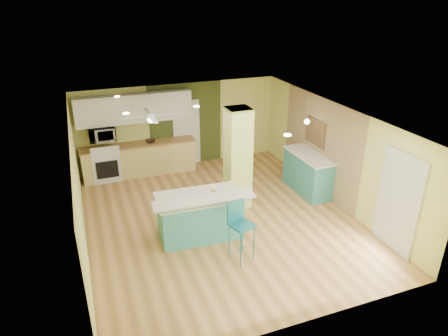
{
  "coord_description": "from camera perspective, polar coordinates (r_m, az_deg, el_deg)",
  "views": [
    {
      "loc": [
        -2.77,
        -7.63,
        4.94
      ],
      "look_at": [
        0.26,
        0.4,
        1.11
      ],
      "focal_mm": 32.0,
      "sensor_mm": 36.0,
      "label": 1
    }
  ],
  "objects": [
    {
      "name": "ceiling_fan",
      "position": [
        10.19,
        -10.46,
        7.34
      ],
      "size": [
        1.41,
        1.41,
        0.61
      ],
      "color": "white",
      "rests_on": "ceiling"
    },
    {
      "name": "wall_right",
      "position": [
        10.26,
        15.35,
        2.08
      ],
      "size": [
        0.01,
        7.0,
        2.5
      ],
      "primitive_type": "cube",
      "color": "#DDDE77",
      "rests_on": "floor"
    },
    {
      "name": "peninsula",
      "position": [
        8.66,
        -3.43,
        -6.72
      ],
      "size": [
        2.11,
        1.2,
        1.11
      ],
      "rotation": [
        0.0,
        0.0,
        -0.05
      ],
      "color": "teal",
      "rests_on": "floor"
    },
    {
      "name": "fruit_bowl",
      "position": [
        11.67,
        -10.46,
        3.79
      ],
      "size": [
        0.35,
        0.35,
        0.07
      ],
      "primitive_type": "imported",
      "rotation": [
        0.0,
        0.0,
        -0.21
      ],
      "color": "#321E14",
      "rests_on": "kitchen_run"
    },
    {
      "name": "floor",
      "position": [
        9.51,
        -0.6,
        -7.28
      ],
      "size": [
        6.0,
        7.0,
        0.01
      ],
      "primitive_type": "cube",
      "color": "#9C6C36",
      "rests_on": "ground"
    },
    {
      "name": "wood_panel",
      "position": [
        10.7,
        13.45,
        3.21
      ],
      "size": [
        0.02,
        3.4,
        2.5
      ],
      "primitive_type": "cube",
      "color": "#927653",
      "rests_on": "floor"
    },
    {
      "name": "wall_front",
      "position": [
        6.19,
        10.85,
        -13.03
      ],
      "size": [
        6.0,
        0.01,
        2.5
      ],
      "primitive_type": "cube",
      "color": "#DDDE77",
      "rests_on": "floor"
    },
    {
      "name": "stove",
      "position": [
        11.73,
        -16.5,
        0.55
      ],
      "size": [
        0.76,
        0.66,
        1.08
      ],
      "color": "silver",
      "rests_on": "floor"
    },
    {
      "name": "pendant_lamp",
      "position": [
        10.44,
        11.77,
        6.53
      ],
      "size": [
        0.14,
        0.14,
        0.69
      ],
      "color": "silver",
      "rests_on": "ceiling"
    },
    {
      "name": "kitchen_run",
      "position": [
        11.81,
        -11.94,
        1.28
      ],
      "size": [
        3.25,
        0.63,
        0.94
      ],
      "color": "#D4C16F",
      "rests_on": "floor"
    },
    {
      "name": "french_door",
      "position": [
        8.75,
        23.6,
        -4.54
      ],
      "size": [
        0.04,
        1.08,
        2.1
      ],
      "primitive_type": "cube",
      "color": "silver",
      "rests_on": "floor"
    },
    {
      "name": "column",
      "position": [
        9.56,
        1.99,
        1.35
      ],
      "size": [
        0.55,
        0.55,
        2.5
      ],
      "primitive_type": "cube",
      "color": "#CFDD66",
      "rests_on": "floor"
    },
    {
      "name": "canister",
      "position": [
        8.44,
        -1.45,
        -3.32
      ],
      "size": [
        0.13,
        0.13,
        0.18
      ],
      "primitive_type": "cylinder",
      "color": "yellow",
      "rests_on": "peninsula"
    },
    {
      "name": "wall_decor",
      "position": [
        10.75,
        12.92,
        5.05
      ],
      "size": [
        0.03,
        0.9,
        0.7
      ],
      "primitive_type": "cube",
      "color": "brown",
      "rests_on": "wood_panel"
    },
    {
      "name": "bar_stool",
      "position": [
        7.81,
        2.17,
        -7.7
      ],
      "size": [
        0.52,
        0.52,
        1.24
      ],
      "rotation": [
        0.0,
        0.0,
        0.33
      ],
      "color": "#1B6D7C",
      "rests_on": "floor"
    },
    {
      "name": "interior_door",
      "position": [
        12.14,
        -5.37,
        5.02
      ],
      "size": [
        0.82,
        0.05,
        2.0
      ],
      "primitive_type": "cube",
      "color": "silver",
      "rests_on": "floor"
    },
    {
      "name": "side_counter",
      "position": [
        10.79,
        11.93,
        -0.64
      ],
      "size": [
        0.69,
        1.62,
        1.04
      ],
      "color": "teal",
      "rests_on": "floor"
    },
    {
      "name": "olive_accent",
      "position": [
        12.09,
        -5.45,
        6.18
      ],
      "size": [
        2.2,
        0.02,
        2.5
      ],
      "primitive_type": "cube",
      "color": "#3D491D",
      "rests_on": "floor"
    },
    {
      "name": "microwave",
      "position": [
        11.42,
        -17.02,
        4.67
      ],
      "size": [
        0.7,
        0.48,
        0.39
      ],
      "primitive_type": "imported",
      "color": "white",
      "rests_on": "wall_back"
    },
    {
      "name": "wall_left",
      "position": [
        8.48,
        -20.11,
        -3.31
      ],
      "size": [
        0.01,
        7.0,
        2.5
      ],
      "primitive_type": "cube",
      "color": "#DDDE77",
      "rests_on": "floor"
    },
    {
      "name": "wall_back",
      "position": [
        12.06,
        -6.39,
        6.09
      ],
      "size": [
        6.0,
        0.01,
        2.5
      ],
      "primitive_type": "cube",
      "color": "#DDDE77",
      "rests_on": "floor"
    },
    {
      "name": "upper_cabinets",
      "position": [
        11.45,
        -12.68,
        8.34
      ],
      "size": [
        3.2,
        0.34,
        0.8
      ],
      "primitive_type": "cube",
      "color": "white",
      "rests_on": "wall_back"
    },
    {
      "name": "ceiling",
      "position": [
        8.48,
        -0.68,
        7.37
      ],
      "size": [
        6.0,
        7.0,
        0.01
      ],
      "primitive_type": "cube",
      "color": "white",
      "rests_on": "wall_back"
    }
  ]
}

